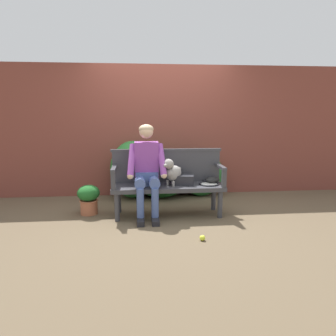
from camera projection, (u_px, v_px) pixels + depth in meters
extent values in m
plane|color=brown|center=(168.00, 215.00, 4.57)|extent=(40.00, 40.00, 0.00)
cube|color=brown|center=(161.00, 131.00, 5.70)|extent=(8.00, 0.30, 2.31)
ellipsoid|color=#286B2D|center=(201.00, 174.00, 5.57)|extent=(0.77, 0.47, 0.80)
ellipsoid|color=#286B2D|center=(133.00, 170.00, 5.44)|extent=(0.78, 0.76, 1.00)
ellipsoid|color=#1E5B23|center=(161.00, 173.00, 5.44)|extent=(1.06, 0.63, 0.87)
cube|color=#38383D|center=(168.00, 187.00, 4.50)|extent=(1.61, 0.51, 0.06)
cylinder|color=#38383D|center=(117.00, 207.00, 4.28)|extent=(0.07, 0.07, 0.39)
cylinder|color=#38383D|center=(220.00, 204.00, 4.42)|extent=(0.07, 0.07, 0.39)
cylinder|color=#38383D|center=(119.00, 200.00, 4.66)|extent=(0.07, 0.07, 0.39)
cylinder|color=#38383D|center=(213.00, 197.00, 4.80)|extent=(0.07, 0.07, 0.39)
cube|color=#38383D|center=(167.00, 167.00, 4.67)|extent=(1.61, 0.05, 0.46)
cube|color=#38383D|center=(167.00, 150.00, 4.63)|extent=(1.65, 0.06, 0.04)
cube|color=#38383D|center=(113.00, 181.00, 4.19)|extent=(0.06, 0.06, 0.24)
cube|color=#38383D|center=(114.00, 168.00, 4.38)|extent=(0.06, 0.51, 0.04)
cube|color=#38383D|center=(224.00, 179.00, 4.34)|extent=(0.06, 0.06, 0.24)
cube|color=#38383D|center=(220.00, 166.00, 4.52)|extent=(0.06, 0.51, 0.04)
cube|color=black|center=(141.00, 222.00, 4.18)|extent=(0.10, 0.24, 0.07)
cylinder|color=#475B93|center=(140.00, 203.00, 4.22)|extent=(0.10, 0.10, 0.40)
cylinder|color=#475B93|center=(140.00, 182.00, 4.33)|extent=(0.15, 0.32, 0.15)
cube|color=black|center=(155.00, 221.00, 4.20)|extent=(0.10, 0.24, 0.07)
cylinder|color=#475B93|center=(155.00, 203.00, 4.24)|extent=(0.10, 0.10, 0.40)
cylinder|color=#475B93|center=(154.00, 182.00, 4.35)|extent=(0.15, 0.32, 0.15)
cube|color=#475B93|center=(147.00, 178.00, 4.50)|extent=(0.32, 0.24, 0.20)
cube|color=#843D93|center=(147.00, 160.00, 4.47)|extent=(0.34, 0.22, 0.52)
cylinder|color=#843D93|center=(132.00, 160.00, 4.33)|extent=(0.14, 0.33, 0.45)
sphere|color=#DBB28E|center=(130.00, 176.00, 4.24)|extent=(0.09, 0.09, 0.09)
cylinder|color=#843D93|center=(162.00, 160.00, 4.37)|extent=(0.14, 0.33, 0.45)
sphere|color=#DBB28E|center=(164.00, 175.00, 4.29)|extent=(0.09, 0.09, 0.09)
sphere|color=#DBB28E|center=(146.00, 131.00, 4.38)|extent=(0.20, 0.20, 0.20)
ellipsoid|color=tan|center=(146.00, 129.00, 4.39)|extent=(0.21, 0.21, 0.14)
cylinder|color=gray|center=(167.00, 183.00, 4.47)|extent=(0.04, 0.04, 0.07)
cylinder|color=gray|center=(173.00, 184.00, 4.41)|extent=(0.04, 0.04, 0.07)
cylinder|color=gray|center=(174.00, 181.00, 4.61)|extent=(0.04, 0.04, 0.07)
cylinder|color=gray|center=(180.00, 182.00, 4.55)|extent=(0.04, 0.04, 0.07)
ellipsoid|color=gray|center=(174.00, 173.00, 4.49)|extent=(0.33, 0.33, 0.22)
sphere|color=gray|center=(170.00, 173.00, 4.40)|extent=(0.13, 0.13, 0.13)
sphere|color=gray|center=(169.00, 164.00, 4.36)|extent=(0.14, 0.14, 0.14)
ellipsoid|color=gray|center=(166.00, 165.00, 4.31)|extent=(0.10, 0.10, 0.05)
ellipsoid|color=gray|center=(166.00, 164.00, 4.40)|extent=(0.05, 0.05, 0.10)
ellipsoid|color=gray|center=(172.00, 165.00, 4.33)|extent=(0.05, 0.05, 0.10)
sphere|color=gray|center=(179.00, 169.00, 4.58)|extent=(0.07, 0.07, 0.07)
torus|color=black|center=(209.00, 184.00, 4.53)|extent=(0.33, 0.33, 0.02)
cylinder|color=silver|center=(209.00, 184.00, 4.53)|extent=(0.25, 0.25, 0.00)
cube|color=black|center=(205.00, 181.00, 4.69)|extent=(0.05, 0.07, 0.02)
cylinder|color=black|center=(202.00, 179.00, 4.82)|extent=(0.06, 0.22, 0.03)
ellipsoid|color=black|center=(213.00, 180.00, 4.64)|extent=(0.26, 0.23, 0.09)
cube|color=#232328|center=(184.00, 180.00, 4.52)|extent=(0.31, 0.25, 0.14)
sphere|color=#CCDB33|center=(202.00, 238.00, 3.65)|extent=(0.07, 0.07, 0.07)
cylinder|color=#A85B3D|center=(89.00, 207.00, 4.60)|extent=(0.25, 0.25, 0.20)
torus|color=#A85B3D|center=(89.00, 201.00, 4.59)|extent=(0.27, 0.27, 0.02)
ellipsoid|color=#1E5B23|center=(88.00, 193.00, 4.57)|extent=(0.33, 0.33, 0.23)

